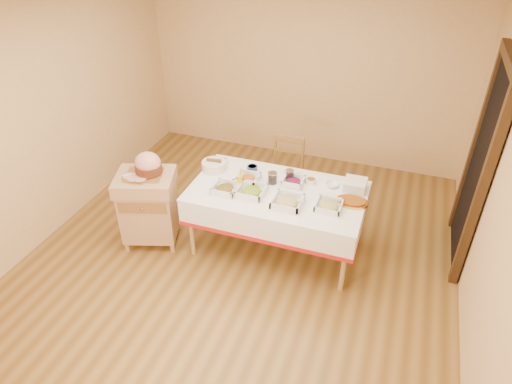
% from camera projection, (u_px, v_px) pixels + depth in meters
% --- Properties ---
extents(room_shell, '(5.00, 5.00, 5.00)m').
position_uv_depth(room_shell, '(239.00, 153.00, 4.30)').
color(room_shell, brown).
rests_on(room_shell, ground).
extents(doorway, '(0.09, 1.10, 2.20)m').
position_uv_depth(doorway, '(480.00, 165.00, 4.50)').
color(doorway, black).
rests_on(doorway, ground).
extents(dining_table, '(1.82, 1.02, 0.76)m').
position_uv_depth(dining_table, '(277.00, 203.00, 4.84)').
color(dining_table, tan).
rests_on(dining_table, ground).
extents(butcher_cart, '(0.74, 0.67, 0.86)m').
position_uv_depth(butcher_cart, '(149.00, 205.00, 5.00)').
color(butcher_cart, tan).
rests_on(butcher_cart, ground).
extents(dining_chair, '(0.42, 0.40, 0.90)m').
position_uv_depth(dining_chair, '(286.00, 173.00, 5.62)').
color(dining_chair, olive).
rests_on(dining_chair, ground).
extents(ham_on_board, '(0.40, 0.38, 0.26)m').
position_uv_depth(ham_on_board, '(147.00, 166.00, 4.75)').
color(ham_on_board, olive).
rests_on(ham_on_board, butcher_cart).
extents(serving_dish_a, '(0.25, 0.25, 0.11)m').
position_uv_depth(serving_dish_a, '(225.00, 188.00, 4.72)').
color(serving_dish_a, silver).
rests_on(serving_dish_a, dining_table).
extents(serving_dish_b, '(0.28, 0.28, 0.11)m').
position_uv_depth(serving_dish_b, '(251.00, 191.00, 4.67)').
color(serving_dish_b, silver).
rests_on(serving_dish_b, dining_table).
extents(serving_dish_c, '(0.29, 0.29, 0.12)m').
position_uv_depth(serving_dish_c, '(287.00, 202.00, 4.51)').
color(serving_dish_c, silver).
rests_on(serving_dish_c, dining_table).
extents(serving_dish_d, '(0.25, 0.25, 0.10)m').
position_uv_depth(serving_dish_d, '(329.00, 206.00, 4.47)').
color(serving_dish_d, silver).
rests_on(serving_dish_d, dining_table).
extents(serving_dish_e, '(0.25, 0.24, 0.12)m').
position_uv_depth(serving_dish_e, '(247.00, 179.00, 4.87)').
color(serving_dish_e, silver).
rests_on(serving_dish_e, dining_table).
extents(serving_dish_f, '(0.23, 0.22, 0.11)m').
position_uv_depth(serving_dish_f, '(293.00, 181.00, 4.84)').
color(serving_dish_f, silver).
rests_on(serving_dish_f, dining_table).
extents(small_bowl_left, '(0.12, 0.12, 0.05)m').
position_uv_depth(small_bowl_left, '(223.00, 161.00, 5.21)').
color(small_bowl_left, silver).
rests_on(small_bowl_left, dining_table).
extents(small_bowl_mid, '(0.12, 0.12, 0.05)m').
position_uv_depth(small_bowl_mid, '(252.00, 168.00, 5.09)').
color(small_bowl_mid, navy).
rests_on(small_bowl_mid, dining_table).
extents(small_bowl_right, '(0.11, 0.11, 0.05)m').
position_uv_depth(small_bowl_right, '(311.00, 181.00, 4.85)').
color(small_bowl_right, silver).
rests_on(small_bowl_right, dining_table).
extents(bowl_white_imported, '(0.20, 0.20, 0.04)m').
position_uv_depth(bowl_white_imported, '(291.00, 172.00, 5.02)').
color(bowl_white_imported, silver).
rests_on(bowl_white_imported, dining_table).
extents(bowl_small_imported, '(0.16, 0.16, 0.04)m').
position_uv_depth(bowl_small_imported, '(333.00, 185.00, 4.81)').
color(bowl_small_imported, silver).
rests_on(bowl_small_imported, dining_table).
extents(preserve_jar_left, '(0.10, 0.10, 0.13)m').
position_uv_depth(preserve_jar_left, '(272.00, 178.00, 4.84)').
color(preserve_jar_left, silver).
rests_on(preserve_jar_left, dining_table).
extents(preserve_jar_right, '(0.09, 0.09, 0.11)m').
position_uv_depth(preserve_jar_right, '(290.00, 175.00, 4.91)').
color(preserve_jar_right, silver).
rests_on(preserve_jar_right, dining_table).
extents(mustard_bottle, '(0.06, 0.06, 0.19)m').
position_uv_depth(mustard_bottle, '(240.00, 181.00, 4.74)').
color(mustard_bottle, yellow).
rests_on(mustard_bottle, dining_table).
extents(bread_basket, '(0.28, 0.28, 0.12)m').
position_uv_depth(bread_basket, '(214.00, 165.00, 5.08)').
color(bread_basket, silver).
rests_on(bread_basket, dining_table).
extents(plate_stack, '(0.22, 0.22, 0.11)m').
position_uv_depth(plate_stack, '(355.00, 185.00, 4.74)').
color(plate_stack, silver).
rests_on(plate_stack, dining_table).
extents(brass_platter, '(0.32, 0.23, 0.04)m').
position_uv_depth(brass_platter, '(352.00, 201.00, 4.55)').
color(brass_platter, gold).
rests_on(brass_platter, dining_table).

